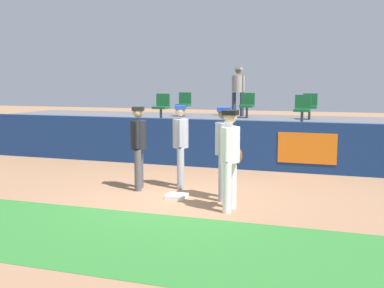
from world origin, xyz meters
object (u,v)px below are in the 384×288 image
at_px(first_base, 176,196).
at_px(player_fielder_home, 230,153).
at_px(seat_back_left, 184,103).
at_px(player_runner_visitor, 224,146).
at_px(seat_back_center, 247,104).
at_px(seat_back_right, 310,105).
at_px(seat_front_right, 302,108).
at_px(spectator_hooded, 238,88).
at_px(seat_front_left, 162,105).
at_px(player_coach_visitor, 181,140).
at_px(player_umpire, 139,142).

height_order(first_base, player_fielder_home, player_fielder_home).
bearing_deg(seat_back_left, player_fielder_home, -64.49).
xyz_separation_m(player_runner_visitor, seat_back_center, (-0.95, 6.68, 0.55)).
xyz_separation_m(seat_back_right, seat_front_right, (-0.06, -1.80, 0.00)).
distance_m(player_runner_visitor, spectator_hooded, 7.53).
height_order(first_base, seat_back_left, seat_back_left).
distance_m(player_fielder_home, seat_back_left, 8.28).
bearing_deg(seat_back_left, seat_back_center, -0.00).
distance_m(seat_front_right, seat_front_left, 4.40).
bearing_deg(seat_back_right, seat_front_left, -157.99).
xyz_separation_m(seat_front_right, spectator_hooded, (-2.48, 2.44, 0.52)).
xyz_separation_m(seat_front_right, seat_back_left, (-4.28, 1.80, -0.00)).
xyz_separation_m(player_coach_visitor, seat_back_left, (-2.03, 5.94, 0.56)).
height_order(first_base, seat_front_right, seat_front_right).
bearing_deg(player_coach_visitor, player_runner_visitor, 39.60).
xyz_separation_m(player_runner_visitor, player_umpire, (-2.02, 0.28, -0.02)).
height_order(seat_front_right, seat_back_center, same).
bearing_deg(player_coach_visitor, spectator_hooded, 163.10).
distance_m(seat_front_left, seat_back_left, 1.80).
bearing_deg(seat_front_right, seat_front_left, -180.00).
distance_m(player_runner_visitor, seat_front_right, 5.02).
relative_size(player_fielder_home, seat_back_right, 2.22).
relative_size(first_base, player_umpire, 0.22).
relative_size(player_fielder_home, seat_front_right, 2.22).
bearing_deg(seat_back_right, player_umpire, -116.05).
bearing_deg(player_runner_visitor, seat_back_right, 164.89).
bearing_deg(seat_back_center, player_runner_visitor, -81.91).
bearing_deg(seat_front_right, spectator_hooded, 135.47).
distance_m(seat_back_right, seat_back_center, 2.06).
distance_m(player_coach_visitor, player_umpire, 0.94).
height_order(player_coach_visitor, spectator_hooded, spectator_hooded).
xyz_separation_m(first_base, player_umpire, (-1.08, 0.51, 1.02)).
height_order(player_umpire, seat_front_left, seat_front_left).
relative_size(player_runner_visitor, player_umpire, 1.02).
bearing_deg(player_fielder_home, seat_front_right, 175.85).
xyz_separation_m(player_umpire, seat_back_right, (3.13, 6.39, 0.57)).
height_order(seat_front_left, spectator_hooded, spectator_hooded).
xyz_separation_m(seat_back_right, spectator_hooded, (-2.54, 0.64, 0.52)).
distance_m(player_coach_visitor, seat_back_right, 6.40).
xyz_separation_m(player_coach_visitor, seat_back_right, (2.30, 5.94, 0.56)).
relative_size(player_coach_visitor, seat_back_center, 2.21).
relative_size(seat_front_right, spectator_hooded, 0.49).
bearing_deg(player_runner_visitor, seat_back_left, -159.86).
bearing_deg(first_base, player_umpire, 154.65).
height_order(first_base, spectator_hooded, spectator_hooded).
distance_m(player_runner_visitor, player_umpire, 2.04).
relative_size(seat_back_right, seat_back_left, 1.00).
distance_m(seat_front_left, spectator_hooded, 3.15).
relative_size(seat_back_right, seat_front_right, 1.00).
relative_size(player_runner_visitor, spectator_hooded, 1.09).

